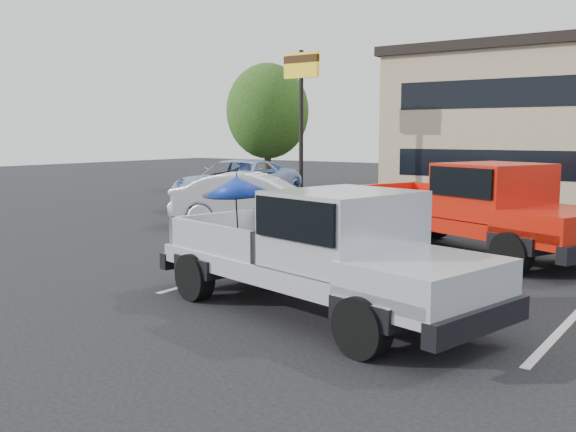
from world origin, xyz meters
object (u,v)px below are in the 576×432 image
(motel_sign, at_px, (301,84))
(red_pickup, at_px, (486,206))
(tree_left, at_px, (268,111))
(silver_sedan, at_px, (256,200))
(silver_pickup, at_px, (331,247))
(blue_suv, at_px, (238,183))

(motel_sign, distance_m, red_pickup, 13.66)
(tree_left, bearing_deg, silver_sedan, -54.16)
(silver_pickup, height_order, silver_sedan, silver_pickup)
(motel_sign, height_order, red_pickup, motel_sign)
(tree_left, height_order, silver_sedan, tree_left)
(red_pickup, height_order, blue_suv, red_pickup)
(silver_pickup, bearing_deg, silver_sedan, 147.95)
(blue_suv, bearing_deg, red_pickup, -34.59)
(motel_sign, relative_size, tree_left, 1.00)
(motel_sign, height_order, tree_left, tree_left)
(motel_sign, distance_m, silver_pickup, 17.67)
(tree_left, relative_size, blue_suv, 0.98)
(silver_sedan, bearing_deg, red_pickup, -119.99)
(motel_sign, relative_size, silver_pickup, 1.00)
(motel_sign, relative_size, silver_sedan, 1.26)
(red_pickup, bearing_deg, silver_pickup, -70.84)
(red_pickup, bearing_deg, blue_suv, 179.05)
(silver_pickup, bearing_deg, motel_sign, 138.77)
(silver_sedan, bearing_deg, blue_suv, 20.58)
(tree_left, xyz_separation_m, silver_sedan, (7.58, -10.50, -2.95))
(motel_sign, height_order, silver_sedan, motel_sign)
(motel_sign, relative_size, blue_suv, 0.97)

